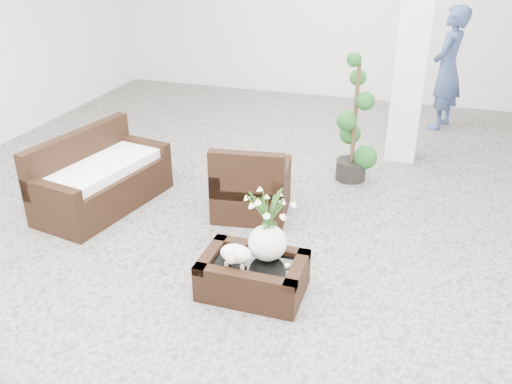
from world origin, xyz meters
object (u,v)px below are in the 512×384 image
(topiary, at_px, (355,120))
(coffee_table, at_px, (253,277))
(armchair, at_px, (252,178))
(loveseat, at_px, (102,172))

(topiary, bearing_deg, coffee_table, -99.44)
(coffee_table, distance_m, topiary, 2.78)
(armchair, height_order, loveseat, same)
(armchair, relative_size, topiary, 0.53)
(armchair, bearing_deg, coffee_table, 100.39)
(armchair, distance_m, loveseat, 1.71)
(loveseat, bearing_deg, coffee_table, -105.61)
(coffee_table, xyz_separation_m, topiary, (0.44, 2.67, 0.64))
(armchair, xyz_separation_m, loveseat, (-1.67, -0.37, -0.00))
(coffee_table, distance_m, armchair, 1.53)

